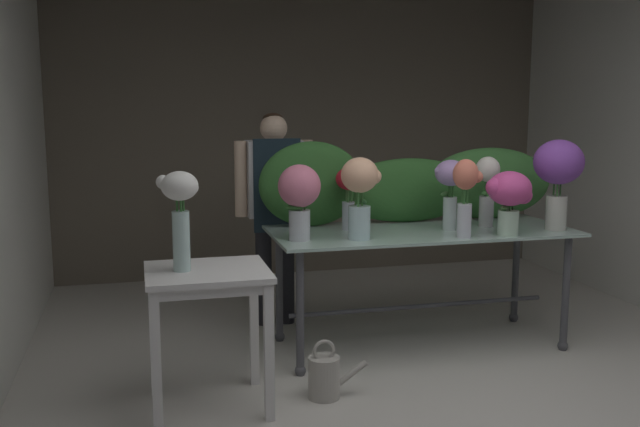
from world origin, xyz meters
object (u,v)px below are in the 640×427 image
vase_rosy_roses (299,194)px  vase_white_roses_tall (180,208)px  display_table_glass (421,247)px  vase_peach_lilies (360,190)px  side_table_white (208,290)px  watering_can (325,376)px  vase_coral_carnations (466,190)px  vase_ivory_snapdragons (487,186)px  vase_crimson_ranunculus (349,191)px  vase_fuchsia_anemones (509,195)px  vase_violet_stock (559,170)px  vase_lilac_hydrangea (451,183)px  florist (274,196)px

vase_rosy_roses → vase_white_roses_tall: vase_white_roses_tall is taller
vase_rosy_roses → vase_white_roses_tall: size_ratio=0.89×
display_table_glass → vase_peach_lilies: bearing=-156.3°
side_table_white → watering_can: size_ratio=2.21×
watering_can → vase_rosy_roses: bearing=92.6°
side_table_white → vase_rosy_roses: 0.90m
vase_coral_carnations → vase_ivory_snapdragons: 0.46m
vase_coral_carnations → display_table_glass: bearing=115.7°
vase_white_roses_tall → watering_can: bearing=-3.4°
vase_rosy_roses → watering_can: vase_rosy_roses is taller
vase_crimson_ranunculus → vase_peach_lilies: vase_peach_lilies is taller
vase_coral_carnations → vase_white_roses_tall: bearing=-170.0°
display_table_glass → vase_fuchsia_anemones: vase_fuchsia_anemones is taller
vase_violet_stock → vase_lilac_hydrangea: vase_violet_stock is taller
vase_fuchsia_anemones → watering_can: 1.66m
display_table_glass → side_table_white: bearing=-156.7°
vase_violet_stock → vase_ivory_snapdragons: (-0.40, 0.23, -0.12)m
vase_crimson_ranunculus → vase_fuchsia_anemones: 1.03m
vase_fuchsia_anemones → vase_lilac_hydrangea: bearing=136.8°
vase_crimson_ranunculus → display_table_glass: bearing=-12.5°
vase_crimson_ranunculus → vase_fuchsia_anemones: size_ratio=1.02×
vase_peach_lilies → vase_lilac_hydrangea: size_ratio=1.09×
florist → vase_fuchsia_anemones: 1.70m
florist → vase_peach_lilies: (0.36, -0.95, 0.15)m
vase_violet_stock → vase_rosy_roses: bearing=177.7°
florist → vase_lilac_hydrangea: size_ratio=3.36×
side_table_white → vase_white_roses_tall: bearing=179.4°
vase_coral_carnations → vase_peach_lilies: size_ratio=0.97×
vase_ivory_snapdragons → vase_lilac_hydrangea: bearing=-168.9°
vase_peach_lilies → vase_white_roses_tall: size_ratio=0.96×
display_table_glass → florist: size_ratio=1.28×
vase_coral_carnations → florist: bearing=134.1°
side_table_white → vase_peach_lilies: size_ratio=1.51×
side_table_white → vase_crimson_ranunculus: vase_crimson_ranunculus is taller
florist → watering_can: (0.02, -1.41, -0.85)m
vase_coral_carnations → vase_ivory_snapdragons: (0.32, 0.33, -0.02)m
florist → watering_can: bearing=-89.4°
vase_fuchsia_anemones → watering_can: bearing=-164.5°
florist → vase_rosy_roses: 0.89m
vase_crimson_ranunculus → vase_white_roses_tall: bearing=-147.0°
vase_coral_carnations → vase_crimson_ranunculus: bearing=145.6°
vase_lilac_hydrangea → vase_white_roses_tall: vase_white_roses_tall is taller
vase_peach_lilies → vase_ivory_snapdragons: size_ratio=1.07×
display_table_glass → vase_lilac_hydrangea: (0.18, -0.06, 0.44)m
vase_violet_stock → side_table_white: bearing=-170.0°
vase_coral_carnations → vase_lilac_hydrangea: bearing=85.6°
watering_can → display_table_glass: bearing=39.0°
vase_ivory_snapdragons → side_table_white: bearing=-161.9°
display_table_glass → vase_coral_carnations: 0.56m
side_table_white → vase_crimson_ranunculus: bearing=36.4°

